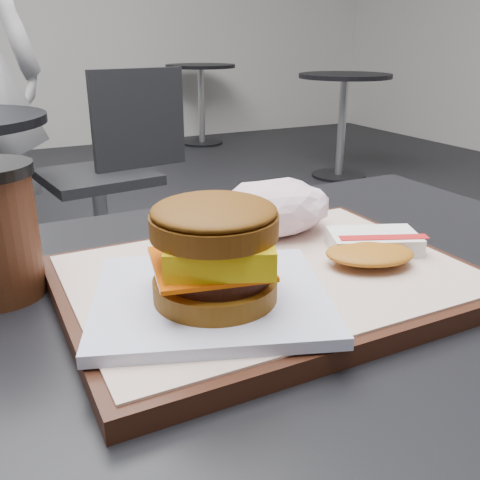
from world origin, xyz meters
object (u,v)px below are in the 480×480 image
serving_tray (268,280)px  breakfast_sandwich (214,263)px  customer_table (285,435)px  crumpled_wrapper (276,207)px  hash_brown (372,247)px  neighbor_chair (113,163)px

serving_tray → breakfast_sandwich: breakfast_sandwich is taller
customer_table → crumpled_wrapper: size_ratio=6.16×
customer_table → breakfast_sandwich: (-0.10, -0.04, 0.24)m
customer_table → hash_brown: 0.23m
customer_table → serving_tray: bearing=-176.2°
hash_brown → serving_tray: bearing=172.2°
customer_table → serving_tray: 0.20m
neighbor_chair → breakfast_sandwich: bearing=-101.0°
serving_tray → crumpled_wrapper: crumpled_wrapper is taller
crumpled_wrapper → neighbor_chair: (0.22, 1.68, -0.31)m
crumpled_wrapper → neighbor_chair: 1.72m
serving_tray → neighbor_chair: 1.81m
serving_tray → breakfast_sandwich: (-0.08, -0.04, 0.05)m
hash_brown → crumpled_wrapper: bearing=114.0°
customer_table → neighbor_chair: size_ratio=0.91×
breakfast_sandwich → hash_brown: breakfast_sandwich is taller
serving_tray → neighbor_chair: (0.28, 1.77, -0.27)m
crumpled_wrapper → neighbor_chair: neighbor_chair is taller
hash_brown → neighbor_chair: 1.82m
customer_table → neighbor_chair: bearing=81.9°
customer_table → crumpled_wrapper: (0.04, 0.09, 0.23)m
serving_tray → crumpled_wrapper: (0.06, 0.09, 0.04)m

